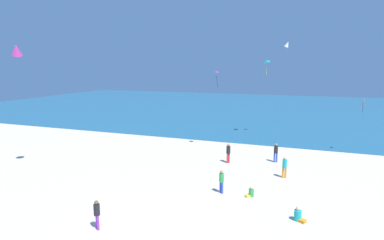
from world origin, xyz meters
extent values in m
plane|color=beige|center=(0.00, 10.00, 0.00)|extent=(120.00, 120.00, 0.00)
cube|color=#236084|center=(0.00, 48.12, 0.03)|extent=(120.00, 60.00, 0.05)
cylinder|color=green|center=(4.53, 4.95, 0.25)|extent=(0.46, 0.46, 0.50)
sphere|color=beige|center=(4.53, 4.95, 0.59)|extent=(0.20, 0.20, 0.20)
cube|color=yellow|center=(4.37, 4.83, 0.07)|extent=(0.45, 0.43, 0.15)
cylinder|color=blue|center=(5.57, 12.78, 0.42)|extent=(0.15, 0.15, 0.84)
cylinder|color=blue|center=(5.39, 12.73, 0.42)|extent=(0.15, 0.15, 0.84)
cylinder|color=black|center=(5.48, 12.76, 1.16)|extent=(0.41, 0.41, 0.63)
sphere|color=#A87A5B|center=(5.48, 12.76, 1.58)|extent=(0.23, 0.23, 0.23)
cylinder|color=blue|center=(2.65, 4.78, 0.39)|extent=(0.14, 0.14, 0.78)
cylinder|color=blue|center=(2.50, 4.88, 0.39)|extent=(0.14, 0.14, 0.78)
cylinder|color=green|center=(2.58, 4.83, 1.07)|extent=(0.43, 0.43, 0.58)
sphere|color=#A87A5B|center=(2.58, 4.83, 1.46)|extent=(0.21, 0.21, 0.21)
cylinder|color=orange|center=(6.28, 9.10, 0.41)|extent=(0.14, 0.14, 0.82)
cylinder|color=orange|center=(6.46, 9.11, 0.41)|extent=(0.14, 0.14, 0.82)
cylinder|color=#19ADB2|center=(6.37, 9.10, 1.13)|extent=(0.35, 0.35, 0.61)
sphere|color=beige|center=(6.37, 9.10, 1.53)|extent=(0.23, 0.23, 0.23)
cylinder|color=red|center=(1.65, 11.29, 0.43)|extent=(0.15, 0.15, 0.86)
cylinder|color=red|center=(1.56, 11.12, 0.43)|extent=(0.15, 0.15, 0.86)
cylinder|color=black|center=(1.61, 11.20, 1.18)|extent=(0.47, 0.47, 0.64)
sphere|color=#A87A5B|center=(1.61, 11.20, 1.61)|extent=(0.24, 0.24, 0.24)
cylinder|color=purple|center=(-2.41, -1.59, 0.39)|extent=(0.14, 0.14, 0.78)
cylinder|color=purple|center=(-2.28, -1.71, 0.39)|extent=(0.14, 0.14, 0.78)
cylinder|color=black|center=(-2.34, -1.65, 1.08)|extent=(0.44, 0.44, 0.59)
sphere|color=brown|center=(-2.34, -1.65, 1.46)|extent=(0.22, 0.22, 0.22)
cylinder|color=#19ADB2|center=(7.36, 2.72, 0.29)|extent=(0.52, 0.52, 0.59)
sphere|color=beige|center=(7.36, 2.72, 0.69)|extent=(0.23, 0.23, 0.23)
cube|color=orange|center=(7.56, 2.60, 0.09)|extent=(0.52, 0.47, 0.17)
cone|color=white|center=(5.58, 22.49, 10.73)|extent=(0.83, 0.71, 0.75)
cylinder|color=orange|center=(5.58, 22.49, 10.27)|extent=(0.07, 0.05, 0.43)
pyramid|color=purple|center=(-0.48, 15.02, 7.78)|extent=(0.68, 0.69, 0.26)
cylinder|color=black|center=(-0.50, 15.00, 6.86)|extent=(0.16, 0.16, 1.09)
pyramid|color=#1EADAD|center=(3.36, 22.49, 8.88)|extent=(0.96, 1.04, 0.50)
cylinder|color=yellow|center=(3.41, 22.52, 7.85)|extent=(0.11, 0.08, 0.95)
cube|color=red|center=(12.82, 18.06, 4.94)|extent=(0.11, 0.69, 0.69)
cylinder|color=black|center=(12.82, 18.06, 4.37)|extent=(0.03, 0.03, 0.64)
cone|color=#DB3DA8|center=(-12.62, 3.43, 9.48)|extent=(1.23, 1.24, 1.09)
cylinder|color=blue|center=(-12.62, 3.43, 8.76)|extent=(0.09, 0.09, 0.74)
camera|label=1|loc=(6.95, -13.37, 8.23)|focal=27.92mm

